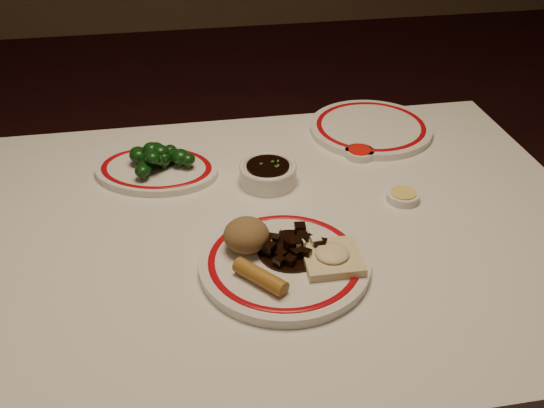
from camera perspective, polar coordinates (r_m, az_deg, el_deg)
The scene contains 12 objects.
dining_table at distance 1.18m, azimuth 0.52°, elevation -5.48°, with size 1.20×0.90×0.75m.
main_plate at distance 1.02m, azimuth 1.18°, elevation -5.57°, with size 0.37×0.37×0.02m.
rice_mound at distance 1.02m, azimuth -2.43°, elevation -2.94°, with size 0.08×0.08×0.06m, color brown.
spring_roll at distance 0.96m, azimuth -1.11°, elevation -6.86°, with size 0.03×0.03×0.10m, color #A37228.
fried_wonton at distance 1.01m, azimuth 5.66°, elevation -4.97°, with size 0.10×0.10×0.03m.
stirfry_heap at distance 1.03m, azimuth 2.00°, elevation -4.06°, with size 0.12×0.12×0.03m.
broccoli_plate at distance 1.30m, azimuth -10.81°, elevation 3.20°, with size 0.31×0.28×0.02m.
broccoli_pile at distance 1.28m, azimuth -10.82°, elevation 4.45°, with size 0.14×0.11×0.05m.
soy_bowl at distance 1.24m, azimuth -0.38°, elevation 2.80°, with size 0.12×0.12×0.04m.
sweet_sour_dish at distance 1.35m, azimuth 8.24°, elevation 4.77°, with size 0.06×0.06×0.02m.
mustard_dish at distance 1.22m, azimuth 12.21°, elevation 0.71°, with size 0.06×0.06×0.02m.
far_plate at distance 1.46m, azimuth 9.26°, elevation 7.10°, with size 0.32×0.32×0.02m.
Camera 1 is at (-0.17, -0.90, 1.41)m, focal length 40.00 mm.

